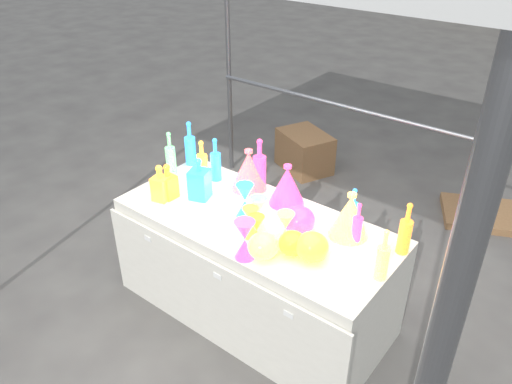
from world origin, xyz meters
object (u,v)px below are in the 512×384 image
Objects in this scene: hourglass_0 at (257,230)px; globe_0 at (312,248)px; display_table at (255,267)px; decanter_0 at (160,183)px; cardboard_box_closed at (304,151)px; lampshade_0 at (249,169)px.

globe_0 is at bearing 13.23° from hourglass_0.
display_table is at bearing 129.98° from hourglass_0.
decanter_0 is at bearing 179.79° from hourglass_0.
cardboard_box_closed is at bearing 115.82° from hourglass_0.
display_table reaches higher than cardboard_box_closed.
cardboard_box_closed is 2.97× the size of globe_0.
globe_0 is at bearing -8.64° from decanter_0.
display_table is 6.30× the size of lampshade_0.
hourglass_0 is (1.04, -2.15, 0.64)m from cardboard_box_closed.
globe_0 is 0.64× the size of lampshade_0.
lampshade_0 is at bearing 134.17° from display_table.
lampshade_0 is (-0.77, 0.40, 0.07)m from globe_0.
display_table is at bearing 166.98° from globe_0.
lampshade_0 is at bearing -45.85° from cardboard_box_closed.
hourglass_0 reaches higher than cardboard_box_closed.
hourglass_0 is at bearing -166.77° from globe_0.
decanter_0 is (0.24, -2.15, 0.68)m from cardboard_box_closed.
globe_0 is (0.33, 0.08, -0.02)m from hourglass_0.
display_table is 0.66m from lampshade_0.
globe_0 is 0.87m from lampshade_0.
globe_0 is (1.37, -2.08, 0.62)m from cardboard_box_closed.
lampshade_0 reaches higher than globe_0.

